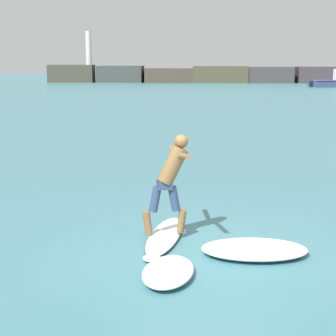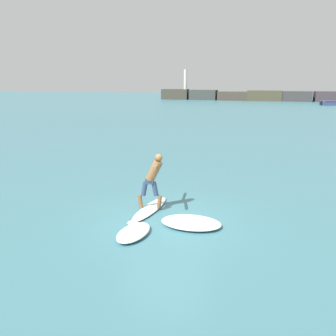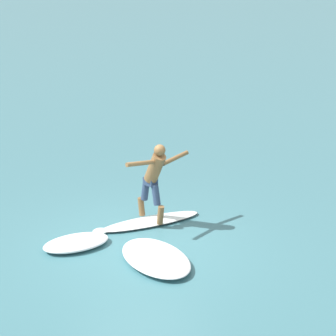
{
  "view_description": "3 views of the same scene",
  "coord_description": "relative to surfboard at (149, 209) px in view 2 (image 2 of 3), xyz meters",
  "views": [
    {
      "loc": [
        -0.09,
        -8.83,
        3.14
      ],
      "look_at": [
        -0.72,
        2.19,
        0.95
      ],
      "focal_mm": 60.0,
      "sensor_mm": 36.0,
      "label": 1
    },
    {
      "loc": [
        2.57,
        -8.54,
        3.99
      ],
      "look_at": [
        -0.45,
        1.84,
        1.09
      ],
      "focal_mm": 35.0,
      "sensor_mm": 36.0,
      "label": 2
    },
    {
      "loc": [
        8.81,
        -4.77,
        5.22
      ],
      "look_at": [
        -1.22,
        1.36,
        0.96
      ],
      "focal_mm": 60.0,
      "sensor_mm": 36.0,
      "label": 3
    }
  ],
  "objects": [
    {
      "name": "ground_plane",
      "position": [
        0.7,
        -0.57,
        -0.05
      ],
      "size": [
        200.0,
        200.0,
        0.0
      ],
      "primitive_type": "plane",
      "color": "#3E747E"
    },
    {
      "name": "rock_jetty_breakwater",
      "position": [
        13.35,
        61.43,
        0.97
      ],
      "size": [
        61.91,
        5.13,
        6.26
      ],
      "color": "#423E33",
      "rests_on": "ground"
    },
    {
      "name": "surfboard",
      "position": [
        0.0,
        0.0,
        0.0
      ],
      "size": [
        0.79,
        2.45,
        0.23
      ],
      "color": "white",
      "rests_on": "ground"
    },
    {
      "name": "surfer",
      "position": [
        0.12,
        0.07,
        1.08
      ],
      "size": [
        0.86,
        1.65,
        1.75
      ],
      "color": "brown",
      "rests_on": "surfboard"
    },
    {
      "name": "wave_foam_at_tail",
      "position": [
        1.5,
        -0.71,
        0.05
      ],
      "size": [
        1.75,
        1.11,
        0.18
      ],
      "color": "white",
      "rests_on": "ground"
    },
    {
      "name": "wave_foam_at_nose",
      "position": [
        0.17,
        -1.74,
        0.04
      ],
      "size": [
        0.87,
        1.38,
        0.18
      ],
      "color": "white",
      "rests_on": "ground"
    }
  ]
}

